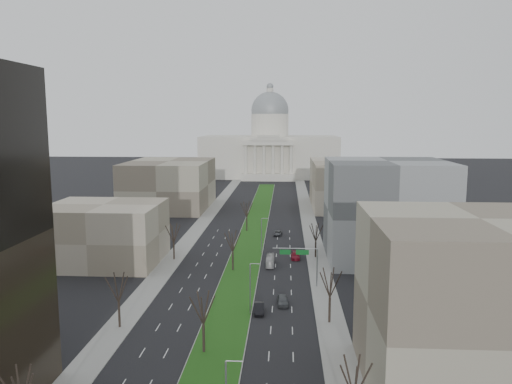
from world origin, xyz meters
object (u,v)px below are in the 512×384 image
at_px(car_grey_near, 283,300).
at_px(car_grey_far, 278,233).
at_px(car_black, 259,308).
at_px(car_red, 295,256).
at_px(box_van, 270,261).

bearing_deg(car_grey_near, car_grey_far, 87.89).
height_order(car_grey_near, car_black, car_grey_near).
bearing_deg(car_grey_far, car_black, -87.70).
bearing_deg(car_red, box_van, -135.72).
xyz_separation_m(car_grey_near, car_black, (-4.13, -4.05, -0.03)).
relative_size(car_black, car_grey_far, 1.03).
xyz_separation_m(car_red, car_grey_far, (-4.70, 24.57, -0.09)).
distance_m(car_black, box_van, 29.10).
bearing_deg(box_van, car_red, 44.15).
distance_m(car_grey_near, car_black, 5.78).
bearing_deg(car_black, car_red, 75.08).
bearing_deg(car_grey_near, car_red, 80.64).
height_order(car_red, car_grey_far, car_red).
bearing_deg(car_red, car_black, -101.27).
height_order(car_grey_far, box_van, box_van).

